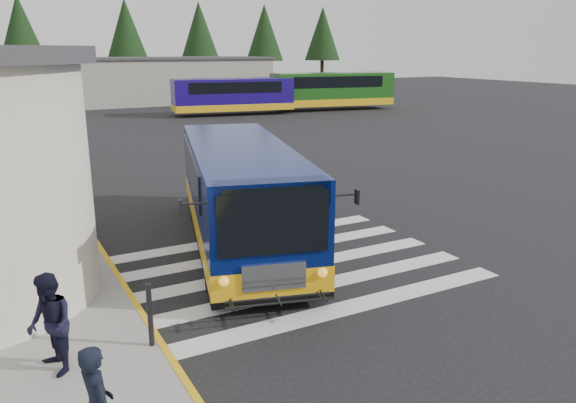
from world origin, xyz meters
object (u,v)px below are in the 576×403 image
far_bus_a (233,95)px  far_bus_b (332,89)px  pedestrian_b (50,325)px  transit_bus (241,198)px  bollard (150,315)px

far_bus_a → far_bus_b: far_bus_b is taller
far_bus_b → far_bus_a: bearing=95.8°
pedestrian_b → transit_bus: bearing=118.9°
far_bus_a → transit_bus: bearing=167.0°
pedestrian_b → far_bus_b: bearing=129.2°
transit_bus → far_bus_a: far_bus_a is taller
pedestrian_b → bollard: pedestrian_b is taller
bollard → far_bus_a: (15.15, 32.16, 0.84)m
transit_bus → bollard: (-3.53, -4.29, -0.54)m
transit_bus → bollard: bearing=-113.8°
bollard → far_bus_b: far_bus_b is taller
far_bus_b → pedestrian_b: bearing=150.3°
far_bus_a → bollard: bearing=164.4°
pedestrian_b → far_bus_b: far_bus_b is taller
bollard → pedestrian_b: bearing=-176.5°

